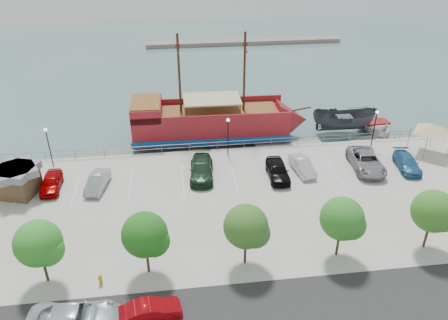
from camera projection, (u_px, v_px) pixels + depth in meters
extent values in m
plane|color=#476764|center=(237.00, 197.00, 41.42)|extent=(160.00, 160.00, 0.00)
cube|color=#B3B0A2|center=(258.00, 262.00, 32.29)|extent=(100.00, 4.00, 0.05)
cylinder|color=slate|center=(226.00, 142.00, 47.19)|extent=(50.00, 0.06, 0.06)
cylinder|color=slate|center=(226.00, 145.00, 47.39)|extent=(50.00, 0.06, 0.06)
cube|color=gray|center=(244.00, 42.00, 89.80)|extent=(40.00, 3.00, 0.80)
cube|color=maroon|center=(210.00, 124.00, 50.87)|extent=(17.81, 5.93, 2.87)
cube|color=#0F4C9A|center=(210.00, 131.00, 51.33)|extent=(18.15, 6.27, 0.66)
cone|color=maroon|center=(292.00, 120.00, 51.76)|extent=(3.66, 5.39, 5.31)
cube|color=maroon|center=(147.00, 109.00, 49.12)|extent=(3.44, 5.60, 1.55)
cube|color=brown|center=(146.00, 102.00, 48.71)|extent=(3.21, 5.15, 0.13)
cube|color=brown|center=(215.00, 112.00, 50.18)|extent=(14.48, 5.19, 0.17)
cube|color=maroon|center=(208.00, 101.00, 52.26)|extent=(17.69, 0.63, 0.77)
cube|color=maroon|center=(212.00, 119.00, 47.67)|extent=(17.69, 0.63, 0.77)
cylinder|color=#382111|center=(244.00, 73.00, 48.28)|extent=(0.27, 0.27, 9.06)
cylinder|color=#382111|center=(179.00, 75.00, 47.62)|extent=(0.27, 0.27, 9.06)
cylinder|color=#382111|center=(245.00, 48.00, 46.92)|extent=(0.23, 3.32, 0.15)
cylinder|color=#382111|center=(178.00, 50.00, 46.26)|extent=(0.23, 3.32, 0.15)
cube|color=#CBC28D|center=(212.00, 99.00, 49.36)|extent=(6.51, 4.35, 0.13)
cylinder|color=#382111|center=(299.00, 109.00, 51.17)|extent=(2.76, 0.24, 0.65)
imported|color=#383D44|center=(344.00, 122.00, 52.73)|extent=(8.03, 4.04, 2.97)
imported|color=silver|center=(372.00, 125.00, 53.76)|extent=(5.46, 7.25, 1.42)
cube|color=slate|center=(95.00, 158.00, 47.69)|extent=(6.48, 3.08, 0.36)
cube|color=gray|center=(289.00, 146.00, 50.08)|extent=(7.78, 2.61, 0.44)
cube|color=gray|center=(370.00, 141.00, 51.18)|extent=(6.82, 4.22, 0.38)
cube|color=brown|center=(18.00, 184.00, 39.64)|extent=(3.70, 3.70, 2.17)
cube|color=slate|center=(15.00, 171.00, 38.98)|extent=(4.19, 4.19, 0.69)
cylinder|color=slate|center=(409.00, 137.00, 47.52)|extent=(0.08, 0.08, 2.41)
cylinder|color=slate|center=(432.00, 135.00, 48.06)|extent=(0.08, 0.08, 2.41)
cylinder|color=slate|center=(425.00, 149.00, 45.10)|extent=(0.08, 0.08, 2.41)
pyramid|color=silver|center=(433.00, 124.00, 45.53)|extent=(5.01, 5.01, 0.99)
imported|color=#AFB9BF|center=(75.00, 320.00, 26.68)|extent=(6.01, 3.03, 1.63)
imported|color=#A4070E|center=(151.00, 311.00, 27.50)|extent=(4.08, 1.92, 1.29)
cylinder|color=#CD8F0C|center=(101.00, 281.00, 30.19)|extent=(0.27, 0.27, 0.67)
sphere|color=#CD8F0C|center=(100.00, 277.00, 30.02)|extent=(0.29, 0.29, 0.29)
cylinder|color=black|center=(50.00, 149.00, 43.55)|extent=(0.12, 0.12, 4.00)
sphere|color=#FFF2CC|center=(45.00, 130.00, 42.52)|extent=(0.36, 0.36, 0.36)
cylinder|color=black|center=(228.00, 138.00, 45.55)|extent=(0.12, 0.12, 4.00)
sphere|color=#FFF2CC|center=(228.00, 120.00, 44.52)|extent=(0.36, 0.36, 0.36)
cylinder|color=black|center=(374.00, 130.00, 47.33)|extent=(0.12, 0.12, 4.00)
sphere|color=#FFF2CC|center=(377.00, 112.00, 46.29)|extent=(0.36, 0.36, 0.36)
cylinder|color=#473321|center=(45.00, 269.00, 30.09)|extent=(0.20, 0.20, 2.20)
sphere|color=#2B7A22|center=(38.00, 243.00, 28.96)|extent=(3.20, 3.20, 3.20)
sphere|color=#2B7A22|center=(48.00, 250.00, 28.96)|extent=(2.20, 2.20, 2.20)
cylinder|color=#473321|center=(148.00, 260.00, 30.87)|extent=(0.20, 0.20, 2.20)
sphere|color=#1D5A16|center=(145.00, 235.00, 29.73)|extent=(3.20, 3.20, 3.20)
sphere|color=#1D5A16|center=(154.00, 241.00, 29.74)|extent=(2.20, 2.20, 2.20)
cylinder|color=#473321|center=(245.00, 252.00, 31.65)|extent=(0.20, 0.20, 2.20)
sphere|color=#315C20|center=(246.00, 226.00, 30.51)|extent=(3.20, 3.20, 3.20)
sphere|color=#315C20|center=(255.00, 233.00, 30.52)|extent=(2.20, 2.20, 2.20)
cylinder|color=#473321|center=(338.00, 243.00, 32.42)|extent=(0.20, 0.20, 2.20)
sphere|color=#2B6D21|center=(342.00, 219.00, 31.29)|extent=(3.20, 3.20, 3.20)
sphere|color=#2B6D21|center=(351.00, 225.00, 31.29)|extent=(2.20, 2.20, 2.20)
cylinder|color=#473321|center=(426.00, 236.00, 33.20)|extent=(0.20, 0.20, 2.20)
sphere|color=#316720|center=(433.00, 211.00, 32.07)|extent=(3.20, 3.20, 3.20)
sphere|color=#316720|center=(442.00, 217.00, 32.07)|extent=(2.20, 2.20, 2.20)
imported|color=#A30202|center=(51.00, 182.00, 40.50)|extent=(1.84, 4.26, 1.43)
imported|color=#9B9EA4|center=(97.00, 182.00, 40.66)|extent=(2.18, 4.32, 1.36)
imported|color=#193420|center=(202.00, 169.00, 42.44)|extent=(2.74, 5.69, 1.60)
imported|color=black|center=(278.00, 170.00, 42.24)|extent=(2.08, 4.79, 1.61)
imported|color=silver|center=(302.00, 166.00, 43.25)|extent=(2.00, 4.31, 1.37)
imported|color=gray|center=(366.00, 161.00, 43.71)|extent=(3.24, 6.14, 1.65)
imported|color=#2B6596|center=(407.00, 163.00, 43.77)|extent=(2.48, 4.80, 1.33)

